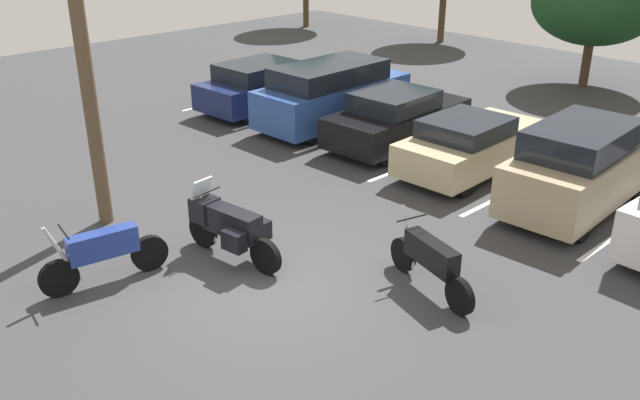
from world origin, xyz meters
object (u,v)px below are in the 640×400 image
car_black (397,118)px  car_navy (265,85)px  motorcycle_touring (229,225)px  car_blue (332,94)px  motorcycle_second (430,260)px  car_champagne (471,144)px  utility_pole (79,22)px  motorcycle_third (103,253)px  car_tan (580,167)px

car_black → car_navy: bearing=-175.8°
motorcycle_touring → car_blue: bearing=122.5°
motorcycle_second → car_black: car_black is taller
motorcycle_second → car_navy: 11.62m
car_navy → car_blue: (2.70, 0.31, 0.19)m
motorcycle_touring → car_champagne: size_ratio=0.53×
car_blue → utility_pole: (1.45, -8.03, 3.16)m
motorcycle_third → car_tan: bearing=65.3°
car_black → car_tan: 5.42m
car_blue → car_black: 2.45m
motorcycle_third → car_black: bearing=98.0°
motorcycle_touring → car_champagne: (0.49, 6.96, 0.02)m
motorcycle_touring → car_blue: car_blue is taller
car_champagne → utility_pole: size_ratio=0.55×
motorcycle_third → car_blue: size_ratio=0.46×
motorcycle_third → car_champagne: size_ratio=0.52×
motorcycle_third → car_tan: car_tan is taller
car_champagne → car_tan: car_tan is taller
car_navy → motorcycle_third: bearing=-54.1°
car_black → utility_pole: bearing=-97.0°
motorcycle_touring → motorcycle_second: motorcycle_touring is taller
car_black → utility_pole: 8.82m
car_blue → car_tan: (7.85, -0.27, 0.01)m
car_navy → car_tan: car_tan is taller
motorcycle_touring → motorcycle_second: size_ratio=1.06×
motorcycle_third → car_black: 9.37m
motorcycle_second → car_champagne: 5.87m
car_black → motorcycle_third: bearing=-82.0°
car_champagne → motorcycle_touring: bearing=-94.0°
motorcycle_third → utility_pole: size_ratio=0.29×
car_black → utility_pole: (-0.99, -8.09, 3.37)m
car_blue → car_champagne: bearing=-1.5°
motorcycle_second → car_navy: (-10.50, 4.98, 0.17)m
motorcycle_second → car_blue: car_blue is taller
motorcycle_third → utility_pole: (-2.29, 1.19, 3.51)m
motorcycle_touring → car_tan: (3.33, 6.81, 0.27)m
motorcycle_second → car_blue: size_ratio=0.44×
car_tan → car_champagne: bearing=177.1°
car_navy → car_champagne: car_navy is taller
motorcycle_touring → car_black: size_ratio=0.52×
car_black → car_blue: bearing=-178.4°
utility_pole → motorcycle_second: bearing=23.3°
car_blue → car_tan: size_ratio=1.13×
motorcycle_third → car_navy: car_navy is taller
motorcycle_touring → car_tan: 7.59m
motorcycle_third → car_navy: (-6.44, 8.90, 0.15)m
car_tan → motorcycle_second: bearing=-90.5°
car_champagne → motorcycle_second: bearing=-61.5°
motorcycle_second → motorcycle_third: size_ratio=0.97×
car_blue → motorcycle_touring: bearing=-57.5°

